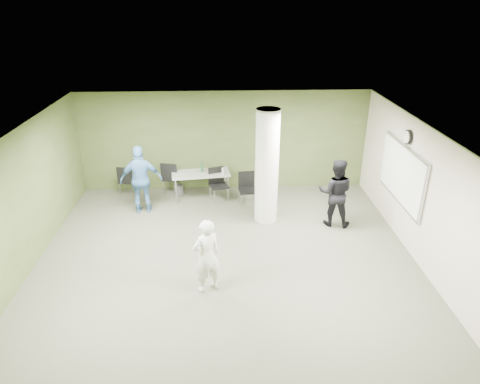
{
  "coord_description": "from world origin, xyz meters",
  "views": [
    {
      "loc": [
        -0.05,
        -7.43,
        5.13
      ],
      "look_at": [
        0.32,
        1.0,
        1.22
      ],
      "focal_mm": 32.0,
      "sensor_mm": 36.0,
      "label": 1
    }
  ],
  "objects_px": {
    "man_black": "(335,193)",
    "man_blue": "(141,180)",
    "folding_table": "(201,174)",
    "chair_back_left": "(127,179)",
    "woman_white": "(207,256)"
  },
  "relations": [
    {
      "from": "man_black",
      "to": "man_blue",
      "type": "xyz_separation_m",
      "value": [
        -4.72,
        0.86,
        0.05
      ]
    },
    {
      "from": "folding_table",
      "to": "chair_back_left",
      "type": "height_order",
      "value": "folding_table"
    },
    {
      "from": "chair_back_left",
      "to": "woman_white",
      "type": "xyz_separation_m",
      "value": [
        2.32,
        -4.28,
        0.23
      ]
    },
    {
      "from": "folding_table",
      "to": "chair_back_left",
      "type": "distance_m",
      "value": 2.07
    },
    {
      "from": "man_black",
      "to": "woman_white",
      "type": "bearing_deg",
      "value": 53.89
    },
    {
      "from": "chair_back_left",
      "to": "man_blue",
      "type": "relative_size",
      "value": 0.5
    },
    {
      "from": "chair_back_left",
      "to": "man_blue",
      "type": "distance_m",
      "value": 1.2
    },
    {
      "from": "man_black",
      "to": "man_blue",
      "type": "height_order",
      "value": "man_blue"
    },
    {
      "from": "man_black",
      "to": "folding_table",
      "type": "bearing_deg",
      "value": -12.05
    },
    {
      "from": "chair_back_left",
      "to": "woman_white",
      "type": "bearing_deg",
      "value": 128.92
    },
    {
      "from": "chair_back_left",
      "to": "man_black",
      "type": "xyz_separation_m",
      "value": [
        5.31,
        -1.84,
        0.32
      ]
    },
    {
      "from": "man_black",
      "to": "man_blue",
      "type": "distance_m",
      "value": 4.8
    },
    {
      "from": "folding_table",
      "to": "man_blue",
      "type": "relative_size",
      "value": 0.91
    },
    {
      "from": "chair_back_left",
      "to": "man_black",
      "type": "bearing_deg",
      "value": 171.4
    },
    {
      "from": "folding_table",
      "to": "woman_white",
      "type": "height_order",
      "value": "woman_white"
    }
  ]
}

